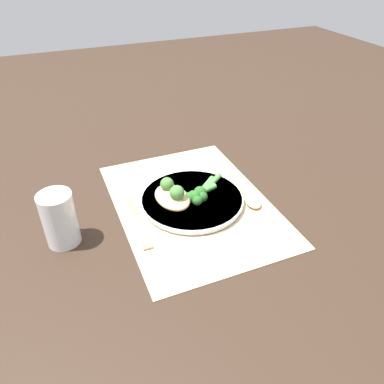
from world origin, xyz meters
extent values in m
plane|color=#332319|center=(0.00, 0.00, 0.00)|extent=(3.00, 3.00, 0.00)
cube|color=beige|center=(0.00, 0.00, 0.00)|extent=(0.47, 0.34, 0.00)
cylinder|color=white|center=(0.00, 0.00, 0.01)|extent=(0.23, 0.23, 0.01)
cylinder|color=silver|center=(0.00, 0.00, 0.02)|extent=(0.24, 0.24, 0.01)
ellipsoid|color=tan|center=(0.00, 0.05, 0.03)|extent=(0.11, 0.08, 0.03)
sphere|color=#477F38|center=(0.02, 0.05, 0.05)|extent=(0.03, 0.03, 0.03)
sphere|color=#477F38|center=(-0.02, 0.04, 0.05)|extent=(0.03, 0.03, 0.03)
cylinder|color=#51A847|center=(0.00, -0.01, 0.02)|extent=(0.04, 0.11, 0.01)
sphere|color=#286023|center=(-0.01, 0.04, 0.03)|extent=(0.03, 0.03, 0.03)
sphere|color=#286023|center=(0.00, 0.05, 0.03)|extent=(0.03, 0.03, 0.03)
sphere|color=#286023|center=(-0.02, 0.04, 0.03)|extent=(0.03, 0.03, 0.03)
cylinder|color=#51A847|center=(0.01, -0.04, 0.02)|extent=(0.07, 0.08, 0.01)
sphere|color=#286023|center=(-0.02, 0.00, 0.03)|extent=(0.03, 0.03, 0.03)
sphere|color=#286023|center=(-0.02, 0.01, 0.03)|extent=(0.03, 0.03, 0.03)
sphere|color=#286023|center=(-0.03, 0.00, 0.03)|extent=(0.02, 0.02, 0.02)
cylinder|color=#51A847|center=(0.02, -0.06, 0.02)|extent=(0.07, 0.09, 0.01)
sphere|color=#286023|center=(-0.01, -0.02, 0.03)|extent=(0.03, 0.03, 0.03)
sphere|color=#286023|center=(-0.01, 0.00, 0.03)|extent=(0.02, 0.02, 0.02)
sphere|color=#286023|center=(-0.02, -0.02, 0.03)|extent=(0.02, 0.02, 0.02)
cube|color=tan|center=(-0.06, 0.14, 0.01)|extent=(0.11, 0.02, 0.00)
cube|color=tan|center=(0.04, 0.13, 0.01)|extent=(0.08, 0.02, 0.01)
cube|color=tan|center=(0.03, -0.14, 0.01)|extent=(0.14, 0.03, 0.00)
ellipsoid|color=tan|center=(-0.06, -0.13, 0.01)|extent=(0.05, 0.04, 0.01)
cylinder|color=silver|center=(-0.02, 0.29, 0.06)|extent=(0.07, 0.07, 0.11)
camera|label=1|loc=(-0.64, 0.26, 0.52)|focal=35.00mm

